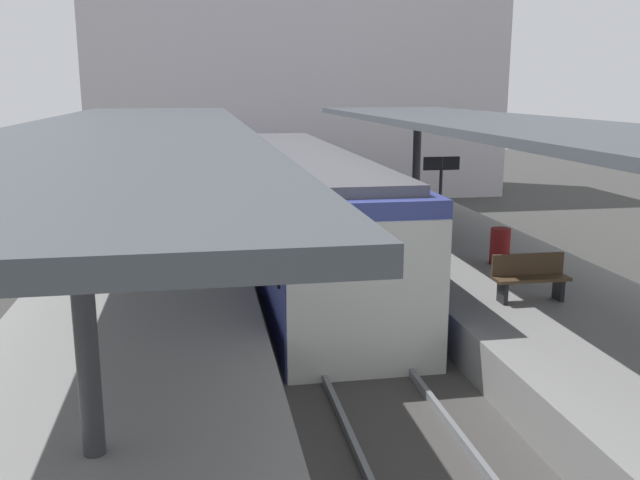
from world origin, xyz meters
TOP-DOWN VIEW (x-y plane):
  - ground_plane at (0.00, 0.00)m, footprint 80.00×80.00m
  - platform_left at (-3.80, 0.00)m, footprint 4.40×28.00m
  - platform_right at (3.80, 0.00)m, footprint 4.40×28.00m
  - track_ballast at (0.00, 0.00)m, footprint 3.20×28.00m
  - rail_near_side at (-0.72, 0.00)m, footprint 0.08×28.00m
  - rail_far_side at (0.72, 0.00)m, footprint 0.08×28.00m
  - commuter_train at (0.00, 5.15)m, footprint 2.78×13.94m
  - canopy_left at (-3.80, 1.40)m, footprint 4.18×21.00m
  - canopy_right at (3.80, 1.40)m, footprint 4.18×21.00m
  - platform_bench at (3.32, -0.64)m, footprint 1.40×0.41m
  - platform_sign at (3.18, 3.87)m, footprint 0.90×0.08m
  - litter_bin at (3.94, 2.00)m, footprint 0.44×0.44m
  - station_building_backdrop at (1.93, 20.00)m, footprint 18.00×6.00m

SIDE VIEW (x-z plane):
  - ground_plane at x=0.00m, z-range 0.00..0.00m
  - track_ballast at x=0.00m, z-range 0.00..0.20m
  - rail_near_side at x=-0.72m, z-range 0.20..0.34m
  - rail_far_side at x=0.72m, z-range 0.20..0.34m
  - platform_left at x=-3.80m, z-range 0.00..1.00m
  - platform_right at x=3.80m, z-range 0.00..1.00m
  - litter_bin at x=3.94m, z-range 1.00..1.80m
  - platform_bench at x=3.32m, z-range 1.03..1.89m
  - commuter_train at x=0.00m, z-range 0.18..3.28m
  - platform_sign at x=3.18m, z-range 1.52..3.73m
  - canopy_right at x=3.80m, z-range 2.46..5.62m
  - canopy_left at x=-3.80m, z-range 2.47..5.64m
  - station_building_backdrop at x=1.93m, z-range 0.00..11.00m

